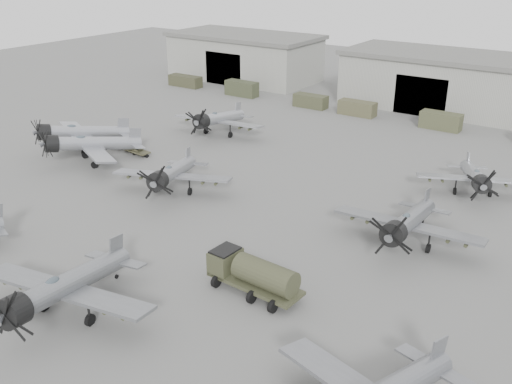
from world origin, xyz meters
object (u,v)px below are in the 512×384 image
aircraft_mid_0 (87,144)px  aircraft_extra_190 (77,133)px  ground_crew (139,148)px  aircraft_mid_2 (407,223)px  fuel_tanker (254,273)px  aircraft_far_1 (475,177)px  aircraft_mid_1 (171,174)px  aircraft_near_1 (61,288)px  tug_trailer (124,147)px  aircraft_far_0 (217,119)px

aircraft_mid_0 → aircraft_extra_190: size_ratio=1.00×
aircraft_extra_190 → ground_crew: (7.31, 3.35, -1.54)m
aircraft_mid_2 → fuel_tanker: 14.84m
ground_crew → aircraft_far_1: bearing=-70.9°
aircraft_mid_1 → aircraft_far_1: size_ratio=1.08×
aircraft_near_1 → aircraft_mid_1: aircraft_near_1 is taller
aircraft_mid_2 → ground_crew: aircraft_mid_2 is taller
aircraft_extra_190 → fuel_tanker: bearing=4.0°
aircraft_mid_1 → ground_crew: bearing=127.0°
ground_crew → aircraft_near_1: bearing=-139.6°
aircraft_near_1 → aircraft_mid_0: 32.07m
tug_trailer → aircraft_far_1: bearing=18.9°
aircraft_mid_1 → fuel_tanker: aircraft_mid_1 is taller
aircraft_mid_0 → aircraft_far_0: (6.00, 17.40, -0.05)m
aircraft_mid_2 → tug_trailer: bearing=170.3°
aircraft_mid_0 → fuel_tanker: (32.35, -11.65, -0.77)m
aircraft_mid_1 → aircraft_mid_2: bearing=-16.4°
aircraft_extra_190 → tug_trailer: 6.05m
aircraft_mid_2 → fuel_tanker: (-6.80, -13.17, -0.70)m
aircraft_far_1 → aircraft_extra_190: (-45.37, -13.91, 0.31)m
aircraft_far_1 → aircraft_mid_0: bearing=178.0°
aircraft_far_0 → aircraft_far_1: bearing=-9.0°
aircraft_mid_2 → fuel_tanker: aircraft_mid_2 is taller
fuel_tanker → aircraft_near_1: bearing=-127.8°
aircraft_near_1 → aircraft_extra_190: (-27.97, 24.23, -0.05)m
aircraft_near_1 → ground_crew: aircraft_near_1 is taller
aircraft_mid_0 → aircraft_far_0: bearing=95.7°
aircraft_mid_0 → aircraft_mid_2: bearing=27.0°
aircraft_mid_1 → aircraft_mid_2: (24.54, 2.75, 0.07)m
aircraft_extra_190 → tug_trailer: bearing=61.7°
aircraft_mid_2 → aircraft_extra_190: (-43.70, 0.80, 0.07)m
aircraft_mid_0 → aircraft_mid_2: size_ratio=1.00×
fuel_tanker → aircraft_extra_190: bearing=162.5°
tug_trailer → aircraft_extra_190: bearing=-138.5°
aircraft_extra_190 → fuel_tanker: aircraft_extra_190 is taller
aircraft_mid_1 → tug_trailer: size_ratio=1.84×
aircraft_extra_190 → tug_trailer: aircraft_extra_190 is taller
aircraft_mid_1 → aircraft_mid_2: aircraft_mid_2 is taller
aircraft_extra_190 → aircraft_far_0: bearing=79.7°
aircraft_near_1 → tug_trailer: bearing=120.0°
aircraft_extra_190 → ground_crew: aircraft_extra_190 is taller
aircraft_mid_2 → aircraft_mid_0: bearing=178.7°
aircraft_mid_1 → aircraft_far_0: (-8.60, 18.62, 0.10)m
fuel_tanker → tug_trailer: fuel_tanker is taller
aircraft_mid_1 → fuel_tanker: bearing=-53.2°
fuel_tanker → tug_trailer: (-32.32, 17.42, -1.16)m
aircraft_near_1 → ground_crew: bearing=116.7°
aircraft_far_1 → fuel_tanker: 29.15m
aircraft_mid_1 → ground_crew: (-11.84, 6.90, -1.39)m
aircraft_extra_190 → tug_trailer: size_ratio=1.94×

